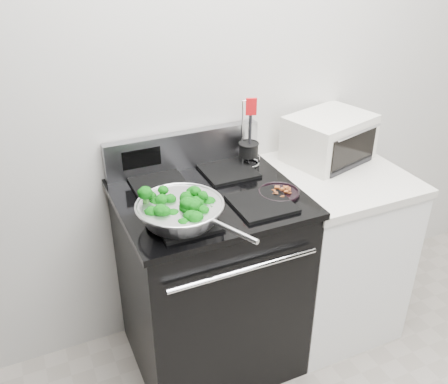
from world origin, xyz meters
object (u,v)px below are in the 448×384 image
skillet (180,211)px  utensil_holder (249,153)px  bacon_plate (279,190)px  toaster_oven (329,138)px  gas_range (210,279)px

skillet → utensil_holder: size_ratio=1.55×
bacon_plate → skillet: bearing=-174.7°
skillet → toaster_oven: 0.96m
skillet → bacon_plate: 0.47m
bacon_plate → toaster_oven: 0.51m
gas_range → utensil_holder: bearing=34.3°
skillet → toaster_oven: toaster_oven is taller
gas_range → toaster_oven: toaster_oven is taller
gas_range → skillet: bearing=-138.9°
skillet → bacon_plate: size_ratio=2.90×
bacon_plate → toaster_oven: toaster_oven is taller
skillet → bacon_plate: skillet is taller
skillet → gas_range: bearing=16.1°
utensil_holder → toaster_oven: 0.43m
gas_range → bacon_plate: 0.57m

